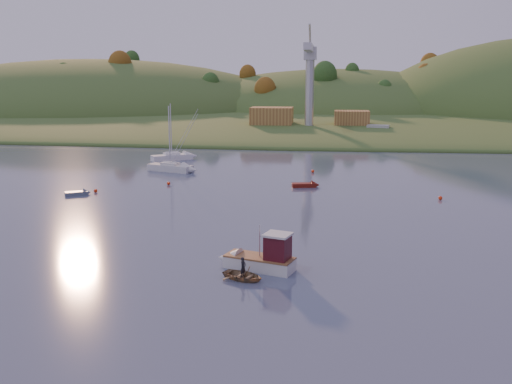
# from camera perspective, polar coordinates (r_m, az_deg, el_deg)

# --- Properties ---
(ground) EXTENTS (500.00, 500.00, 0.00)m
(ground) POSITION_cam_1_polar(r_m,az_deg,el_deg) (33.28, -7.11, -16.54)
(ground) COLOR #344355
(ground) RESTS_ON ground
(far_shore) EXTENTS (620.00, 220.00, 1.50)m
(far_shore) POSITION_cam_1_polar(r_m,az_deg,el_deg) (258.92, 5.85, 8.13)
(far_shore) COLOR #314E1F
(far_shore) RESTS_ON ground
(shore_slope) EXTENTS (640.00, 150.00, 7.00)m
(shore_slope) POSITION_cam_1_polar(r_m,az_deg,el_deg) (194.11, 5.24, 6.98)
(shore_slope) COLOR #314E1F
(shore_slope) RESTS_ON ground
(hill_left) EXTENTS (170.00, 140.00, 44.00)m
(hill_left) POSITION_cam_1_polar(r_m,az_deg,el_deg) (248.85, -15.77, 7.62)
(hill_left) COLOR #314E1F
(hill_left) RESTS_ON ground
(hill_center) EXTENTS (140.00, 120.00, 36.00)m
(hill_center) POSITION_cam_1_polar(r_m,az_deg,el_deg) (238.85, 8.12, 7.78)
(hill_center) COLOR #314E1F
(hill_center) RESTS_ON ground
(hillside_trees) EXTENTS (280.00, 50.00, 32.00)m
(hillside_trees) POSITION_cam_1_polar(r_m,az_deg,el_deg) (214.04, 5.47, 7.41)
(hillside_trees) COLOR #1F4619
(hillside_trees) RESTS_ON ground
(wharf) EXTENTS (42.00, 16.00, 2.40)m
(wharf) POSITION_cam_1_polar(r_m,az_deg,el_deg) (151.05, 6.48, 6.09)
(wharf) COLOR slate
(wharf) RESTS_ON ground
(shed_west) EXTENTS (11.00, 8.00, 4.80)m
(shed_west) POSITION_cam_1_polar(r_m,az_deg,el_deg) (152.53, 1.59, 7.57)
(shed_west) COLOR brown
(shed_west) RESTS_ON wharf
(shed_east) EXTENTS (9.00, 7.00, 4.00)m
(shed_east) POSITION_cam_1_polar(r_m,az_deg,el_deg) (152.83, 9.55, 7.27)
(shed_east) COLOR brown
(shed_east) RESTS_ON wharf
(dock_crane) EXTENTS (3.20, 28.00, 20.30)m
(dock_crane) POSITION_cam_1_polar(r_m,az_deg,el_deg) (146.84, 5.40, 12.20)
(dock_crane) COLOR #B7B7BC
(dock_crane) RESTS_ON wharf
(fishing_boat) EXTENTS (7.02, 3.98, 4.28)m
(fishing_boat) POSITION_cam_1_polar(r_m,az_deg,el_deg) (47.09, -0.13, -6.57)
(fishing_boat) COLOR silver
(fishing_boat) RESTS_ON ground
(sailboat_near) EXTENTS (7.48, 6.16, 10.46)m
(sailboat_near) POSITION_cam_1_polar(r_m,az_deg,el_deg) (107.67, -8.42, 3.54)
(sailboat_near) COLOR white
(sailboat_near) RESTS_ON ground
(sailboat_far) EXTENTS (8.07, 4.72, 10.73)m
(sailboat_far) POSITION_cam_1_polar(r_m,az_deg,el_deg) (95.33, -8.56, 2.50)
(sailboat_far) COLOR silver
(sailboat_far) RESTS_ON ground
(canoe) EXTENTS (4.06, 3.57, 0.70)m
(canoe) POSITION_cam_1_polar(r_m,az_deg,el_deg) (44.80, -1.29, -8.35)
(canoe) COLOR #90744F
(canoe) RESTS_ON ground
(paddler) EXTENTS (0.58, 0.68, 1.58)m
(paddler) POSITION_cam_1_polar(r_m,az_deg,el_deg) (44.65, -1.30, -7.82)
(paddler) COLOR black
(paddler) RESTS_ON ground
(red_tender) EXTENTS (4.13, 2.08, 1.34)m
(red_tender) POSITION_cam_1_polar(r_m,az_deg,el_deg) (81.35, 5.34, 0.70)
(red_tender) COLOR #61160D
(red_tender) RESTS_ON ground
(grey_dinghy) EXTENTS (3.47, 2.79, 1.24)m
(grey_dinghy) POSITION_cam_1_polar(r_m,az_deg,el_deg) (79.20, -17.09, -0.09)
(grey_dinghy) COLOR slate
(grey_dinghy) RESTS_ON ground
(work_vessel) EXTENTS (13.40, 7.06, 3.28)m
(work_vessel) POSITION_cam_1_polar(r_m,az_deg,el_deg) (147.51, 12.10, 5.76)
(work_vessel) COLOR #535E6D
(work_vessel) RESTS_ON ground
(buoy_1) EXTENTS (0.50, 0.50, 0.50)m
(buoy_1) POSITION_cam_1_polar(r_m,az_deg,el_deg) (76.34, 17.96, -0.57)
(buoy_1) COLOR red
(buoy_1) RESTS_ON ground
(buoy_2) EXTENTS (0.50, 0.50, 0.50)m
(buoy_2) POSITION_cam_1_polar(r_m,az_deg,el_deg) (80.14, -15.75, 0.12)
(buoy_2) COLOR red
(buoy_2) RESTS_ON ground
(buoy_3) EXTENTS (0.50, 0.50, 0.50)m
(buoy_3) POSITION_cam_1_polar(r_m,az_deg,el_deg) (83.36, -8.74, 0.86)
(buoy_3) COLOR red
(buoy_3) RESTS_ON ground
(buoy_4) EXTENTS (0.50, 0.50, 0.50)m
(buoy_4) POSITION_cam_1_polar(r_m,az_deg,el_deg) (93.23, 5.70, 2.08)
(buoy_4) COLOR red
(buoy_4) RESTS_ON ground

